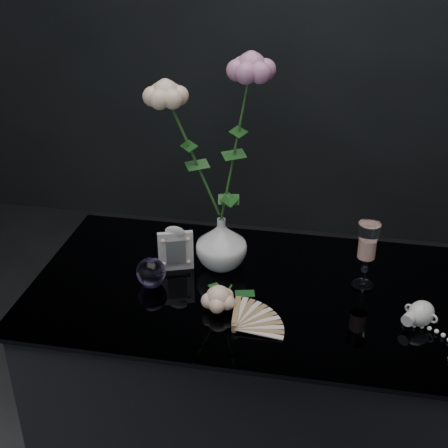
% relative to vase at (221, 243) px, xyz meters
% --- Properties ---
extents(table, '(1.05, 0.58, 0.76)m').
position_rel_vase_xyz_m(table, '(0.08, -0.09, -0.45)').
color(table, black).
rests_on(table, ground).
extents(vase, '(0.17, 0.17, 0.13)m').
position_rel_vase_xyz_m(vase, '(0.00, 0.00, 0.00)').
color(vase, white).
rests_on(vase, table).
extents(wine_glass, '(0.06, 0.06, 0.17)m').
position_rel_vase_xyz_m(wine_glass, '(0.35, -0.03, 0.02)').
color(wine_glass, white).
rests_on(wine_glass, table).
extents(picture_frame, '(0.11, 0.10, 0.12)m').
position_rel_vase_xyz_m(picture_frame, '(-0.11, -0.04, -0.01)').
color(picture_frame, silver).
rests_on(picture_frame, table).
extents(paperweight, '(0.08, 0.08, 0.07)m').
position_rel_vase_xyz_m(paperweight, '(-0.15, -0.12, -0.03)').
color(paperweight, '#A082D3').
rests_on(paperweight, table).
extents(paper_fan, '(0.26, 0.24, 0.02)m').
position_rel_vase_xyz_m(paper_fan, '(0.08, -0.26, -0.06)').
color(paper_fan, '#EFE5BF').
rests_on(paper_fan, table).
extents(loose_rose, '(0.18, 0.20, 0.06)m').
position_rel_vase_xyz_m(loose_rose, '(0.03, -0.18, -0.04)').
color(loose_rose, '#FFC3A4').
rests_on(loose_rose, table).
extents(pearl_jar, '(0.27, 0.27, 0.06)m').
position_rel_vase_xyz_m(pearl_jar, '(0.48, -0.15, -0.04)').
color(pearl_jar, silver).
rests_on(pearl_jar, table).
extents(roses, '(0.28, 0.12, 0.46)m').
position_rel_vase_xyz_m(roses, '(-0.02, 0.01, 0.28)').
color(roses, beige).
rests_on(roses, vase).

